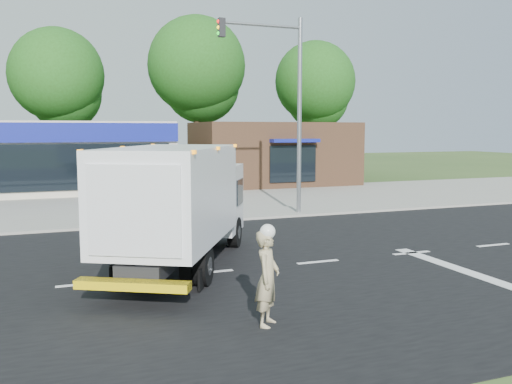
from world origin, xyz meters
TOP-DOWN VIEW (x-y plane):
  - ground at (0.00, 0.00)m, footprint 120.00×120.00m
  - road_asphalt at (0.00, 0.00)m, footprint 60.00×14.00m
  - sidewalk at (0.00, 8.20)m, footprint 60.00×2.40m
  - parking_apron at (0.00, 14.00)m, footprint 60.00×9.00m
  - lane_markings at (1.35, -1.35)m, footprint 55.20×7.00m
  - ems_box_truck at (-3.56, 0.70)m, footprint 5.32×7.25m
  - emergency_worker at (-3.01, -3.87)m, footprint 0.72×0.76m
  - retail_strip_mall at (-9.00, 19.93)m, footprint 18.00×6.20m
  - brown_storefront at (7.00, 19.98)m, footprint 10.00×6.70m
  - traffic_signal_pole at (2.35, 7.60)m, footprint 3.51×0.25m
  - background_trees at (-0.85, 28.16)m, footprint 36.77×7.39m

SIDE VIEW (x-z plane):
  - ground at x=0.00m, z-range 0.00..0.00m
  - road_asphalt at x=0.00m, z-range -0.01..0.01m
  - parking_apron at x=0.00m, z-range 0.00..0.02m
  - lane_markings at x=1.35m, z-range 0.01..0.02m
  - sidewalk at x=0.00m, z-range 0.00..0.12m
  - emergency_worker at x=-3.01m, z-range -0.02..1.85m
  - ems_box_truck at x=-3.56m, z-range 0.24..3.38m
  - brown_storefront at x=7.00m, z-range 0.00..4.00m
  - retail_strip_mall at x=-9.00m, z-range 0.01..4.01m
  - traffic_signal_pole at x=2.35m, z-range 0.92..8.92m
  - background_trees at x=-0.85m, z-range 1.33..13.43m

